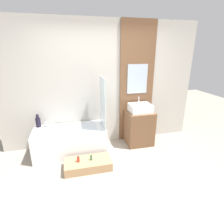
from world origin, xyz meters
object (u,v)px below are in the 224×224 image
(vase_round_light, at_px, (46,124))
(vase_tall_dark, at_px, (38,122))
(bathtub, at_px, (70,141))
(bottle_soap_primary, at_px, (78,159))
(wooden_step_bench, at_px, (88,164))
(bottle_soap_secondary, at_px, (91,158))
(sink, at_px, (140,108))

(vase_round_light, bearing_deg, vase_tall_dark, -179.62)
(bathtub, height_order, bottle_soap_primary, bathtub)
(wooden_step_bench, height_order, vase_round_light, vase_round_light)
(bathtub, relative_size, vase_round_light, 14.90)
(wooden_step_bench, bearing_deg, bathtub, 115.79)
(bathtub, distance_m, bottle_soap_secondary, 0.69)
(vase_tall_dark, relative_size, bottle_soap_primary, 2.42)
(bottle_soap_primary, distance_m, bottle_soap_secondary, 0.23)
(vase_tall_dark, relative_size, bottle_soap_secondary, 2.60)
(sink, xyz_separation_m, bottle_soap_primary, (-1.38, -0.65, -0.63))
(sink, distance_m, vase_tall_dark, 2.12)
(bottle_soap_secondary, bearing_deg, bathtub, 120.43)
(vase_round_light, xyz_separation_m, bottle_soap_primary, (0.57, -0.82, -0.38))
(bathtub, xyz_separation_m, sink, (1.50, 0.06, 0.57))
(vase_round_light, height_order, bottle_soap_secondary, vase_round_light)
(vase_tall_dark, relative_size, vase_round_light, 2.87)
(wooden_step_bench, xyz_separation_m, bottle_soap_secondary, (0.06, 0.00, 0.13))
(bathtub, bearing_deg, bottle_soap_primary, -78.41)
(bottle_soap_secondary, bearing_deg, vase_round_light, 134.14)
(vase_tall_dark, xyz_separation_m, bottle_soap_secondary, (0.94, -0.82, -0.45))
(vase_tall_dark, distance_m, bottle_soap_secondary, 1.33)
(vase_tall_dark, distance_m, bottle_soap_primary, 1.18)
(sink, xyz_separation_m, vase_round_light, (-1.95, 0.17, -0.25))
(sink, bearing_deg, bathtub, -177.64)
(sink, distance_m, bottle_soap_primary, 1.65)
(vase_tall_dark, bearing_deg, bathtub, -20.98)
(sink, bearing_deg, wooden_step_bench, -151.81)
(bottle_soap_primary, bearing_deg, bathtub, 101.59)
(bathtub, distance_m, wooden_step_bench, 0.68)
(bathtub, distance_m, sink, 1.61)
(vase_round_light, bearing_deg, bottle_soap_primary, -55.20)
(bathtub, bearing_deg, vase_tall_dark, 159.02)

